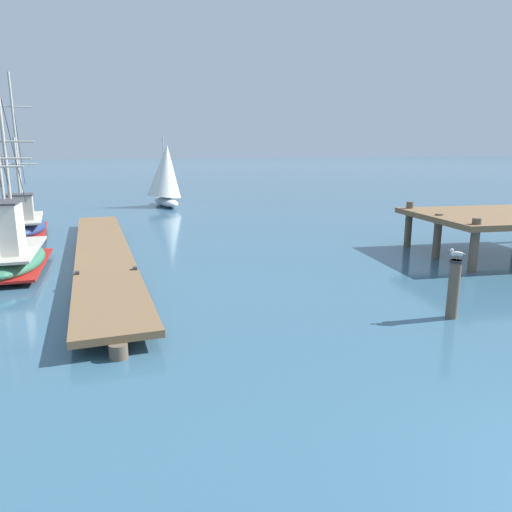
% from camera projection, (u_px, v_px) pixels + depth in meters
% --- Properties ---
extents(floating_dock, '(2.32, 17.22, 0.53)m').
position_uv_depth(floating_dock, '(103.00, 251.00, 16.65)').
color(floating_dock, brown).
rests_on(floating_dock, ground).
extents(fishing_boat_1, '(2.31, 7.21, 7.33)m').
position_uv_depth(fishing_boat_1, '(23.00, 223.00, 21.46)').
color(fishing_boat_1, navy).
rests_on(fishing_boat_1, ground).
extents(fishing_boat_2, '(2.16, 6.67, 6.45)m').
position_uv_depth(fishing_boat_2, '(7.00, 252.00, 15.03)').
color(fishing_boat_2, '#337556').
rests_on(fishing_boat_2, ground).
extents(pier_platform, '(6.59, 5.61, 2.02)m').
position_uv_depth(pier_platform, '(502.00, 218.00, 17.36)').
color(pier_platform, brown).
rests_on(pier_platform, ground).
extents(mooring_piling, '(0.30, 0.30, 1.41)m').
position_uv_depth(mooring_piling, '(454.00, 288.00, 10.95)').
color(mooring_piling, brown).
rests_on(mooring_piling, ground).
extents(perched_seagull, '(0.33, 0.28, 0.27)m').
position_uv_depth(perched_seagull, '(457.00, 254.00, 10.77)').
color(perched_seagull, gold).
rests_on(perched_seagull, mooring_piling).
extents(distant_sailboat, '(2.97, 4.73, 4.71)m').
position_uv_depth(distant_sailboat, '(166.00, 175.00, 32.27)').
color(distant_sailboat, silver).
rests_on(distant_sailboat, ground).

